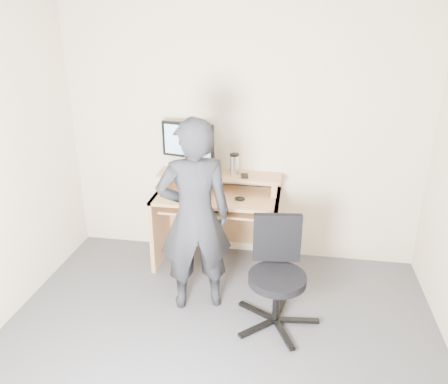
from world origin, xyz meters
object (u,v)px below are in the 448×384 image
(office_chair, at_px, (277,269))
(person, at_px, (195,217))
(monitor, at_px, (188,143))
(desk, at_px, (218,211))

(office_chair, height_order, person, person)
(monitor, xyz_separation_m, person, (0.24, -0.80, -0.38))
(desk, xyz_separation_m, person, (-0.06, -0.76, 0.28))
(monitor, bearing_deg, office_chair, -32.25)
(monitor, height_order, person, person)
(monitor, relative_size, person, 0.32)
(desk, height_order, monitor, monitor)
(desk, distance_m, person, 0.81)
(monitor, bearing_deg, desk, 4.63)
(desk, relative_size, monitor, 2.29)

